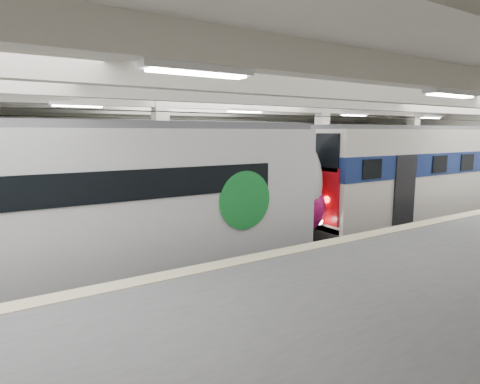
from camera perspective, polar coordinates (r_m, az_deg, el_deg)
station_hall at (r=12.57m, az=10.12°, el=4.38°), size 36.00×24.00×5.75m
modern_emu at (r=11.82m, az=-12.26°, el=-1.18°), size 13.65×2.82×4.41m
older_rer at (r=20.20m, az=24.34°, el=2.58°), size 13.30×2.94×4.39m
far_train at (r=17.59m, az=-12.55°, el=2.59°), size 14.51×3.22×4.60m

